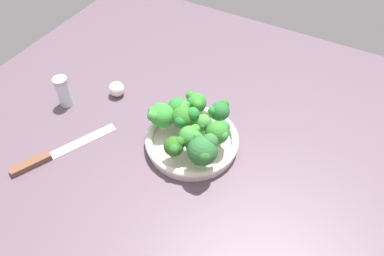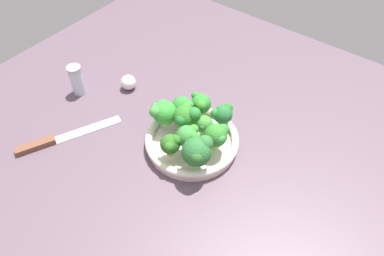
{
  "view_description": "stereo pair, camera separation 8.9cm",
  "coord_description": "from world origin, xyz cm",
  "px_view_note": "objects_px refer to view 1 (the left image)",
  "views": [
    {
      "loc": [
        -31.5,
        49.71,
        71.68
      ],
      "look_at": [
        -1.84,
        -3.56,
        6.33
      ],
      "focal_mm": 35.38,
      "sensor_mm": 36.0,
      "label": 1
    },
    {
      "loc": [
        -38.96,
        44.81,
        71.68
      ],
      "look_at": [
        -1.84,
        -3.56,
        6.33
      ],
      "focal_mm": 35.38,
      "sensor_mm": 36.0,
      "label": 2
    }
  ],
  "objects_px": {
    "broccoli_floret_7": "(192,136)",
    "knife": "(51,155)",
    "broccoli_floret_5": "(218,133)",
    "pepper_shaker": "(65,90)",
    "broccoli_floret_1": "(174,147)",
    "broccoli_floret_8": "(204,150)",
    "broccoli_floret_3": "(161,115)",
    "broccoli_floret_9": "(203,123)",
    "broccoli_floret_0": "(184,118)",
    "bowl": "(192,141)",
    "broccoli_floret_4": "(179,108)",
    "garlic_bulb": "(116,89)",
    "broccoli_floret_2": "(220,111)",
    "broccoli_floret_6": "(196,103)"
  },
  "relations": [
    {
      "from": "broccoli_floret_7",
      "to": "knife",
      "type": "height_order",
      "value": "broccoli_floret_7"
    },
    {
      "from": "broccoli_floret_5",
      "to": "pepper_shaker",
      "type": "xyz_separation_m",
      "value": [
        0.44,
        0.04,
        -0.03
      ]
    },
    {
      "from": "broccoli_floret_1",
      "to": "broccoli_floret_8",
      "type": "distance_m",
      "value": 0.07
    },
    {
      "from": "broccoli_floret_3",
      "to": "broccoli_floret_9",
      "type": "relative_size",
      "value": 1.35
    },
    {
      "from": "broccoli_floret_1",
      "to": "broccoli_floret_8",
      "type": "height_order",
      "value": "broccoli_floret_8"
    },
    {
      "from": "broccoli_floret_3",
      "to": "knife",
      "type": "height_order",
      "value": "broccoli_floret_3"
    },
    {
      "from": "broccoli_floret_5",
      "to": "broccoli_floret_8",
      "type": "relative_size",
      "value": 0.82
    },
    {
      "from": "broccoli_floret_1",
      "to": "broccoli_floret_0",
      "type": "bearing_deg",
      "value": -74.39
    },
    {
      "from": "bowl",
      "to": "broccoli_floret_4",
      "type": "height_order",
      "value": "broccoli_floret_4"
    },
    {
      "from": "broccoli_floret_3",
      "to": "broccoli_floret_5",
      "type": "height_order",
      "value": "same"
    },
    {
      "from": "knife",
      "to": "broccoli_floret_3",
      "type": "bearing_deg",
      "value": -136.17
    },
    {
      "from": "bowl",
      "to": "broccoli_floret_5",
      "type": "bearing_deg",
      "value": -172.51
    },
    {
      "from": "garlic_bulb",
      "to": "broccoli_floret_4",
      "type": "bearing_deg",
      "value": 173.67
    },
    {
      "from": "broccoli_floret_3",
      "to": "knife",
      "type": "xyz_separation_m",
      "value": [
        0.2,
        0.19,
        -0.07
      ]
    },
    {
      "from": "broccoli_floret_0",
      "to": "pepper_shaker",
      "type": "height_order",
      "value": "broccoli_floret_0"
    },
    {
      "from": "broccoli_floret_4",
      "to": "knife",
      "type": "distance_m",
      "value": 0.33
    },
    {
      "from": "broccoli_floret_5",
      "to": "broccoli_floret_8",
      "type": "height_order",
      "value": "broccoli_floret_8"
    },
    {
      "from": "broccoli_floret_0",
      "to": "broccoli_floret_1",
      "type": "distance_m",
      "value": 0.09
    },
    {
      "from": "broccoli_floret_2",
      "to": "broccoli_floret_5",
      "type": "distance_m",
      "value": 0.07
    },
    {
      "from": "broccoli_floret_0",
      "to": "bowl",
      "type": "bearing_deg",
      "value": 157.78
    },
    {
      "from": "broccoli_floret_8",
      "to": "pepper_shaker",
      "type": "bearing_deg",
      "value": -4.21
    },
    {
      "from": "broccoli_floret_8",
      "to": "broccoli_floret_3",
      "type": "bearing_deg",
      "value": -20.93
    },
    {
      "from": "broccoli_floret_5",
      "to": "broccoli_floret_6",
      "type": "relative_size",
      "value": 1.13
    },
    {
      "from": "broccoli_floret_3",
      "to": "broccoli_floret_5",
      "type": "distance_m",
      "value": 0.15
    },
    {
      "from": "broccoli_floret_0",
      "to": "broccoli_floret_3",
      "type": "xyz_separation_m",
      "value": [
        0.05,
        0.02,
        -0.0
      ]
    },
    {
      "from": "broccoli_floret_2",
      "to": "broccoli_floret_4",
      "type": "bearing_deg",
      "value": 23.04
    },
    {
      "from": "bowl",
      "to": "broccoli_floret_1",
      "type": "height_order",
      "value": "broccoli_floret_1"
    },
    {
      "from": "broccoli_floret_4",
      "to": "broccoli_floret_7",
      "type": "height_order",
      "value": "broccoli_floret_7"
    },
    {
      "from": "broccoli_floret_2",
      "to": "knife",
      "type": "bearing_deg",
      "value": 40.89
    },
    {
      "from": "broccoli_floret_0",
      "to": "knife",
      "type": "height_order",
      "value": "broccoli_floret_0"
    },
    {
      "from": "bowl",
      "to": "broccoli_floret_9",
      "type": "distance_m",
      "value": 0.05
    },
    {
      "from": "broccoli_floret_2",
      "to": "broccoli_floret_9",
      "type": "distance_m",
      "value": 0.05
    },
    {
      "from": "broccoli_floret_7",
      "to": "knife",
      "type": "xyz_separation_m",
      "value": [
        0.3,
        0.17,
        -0.07
      ]
    },
    {
      "from": "broccoli_floret_2",
      "to": "broccoli_floret_0",
      "type": "bearing_deg",
      "value": 45.68
    },
    {
      "from": "broccoli_floret_0",
      "to": "knife",
      "type": "relative_size",
      "value": 0.28
    },
    {
      "from": "broccoli_floret_1",
      "to": "broccoli_floret_7",
      "type": "bearing_deg",
      "value": -118.12
    },
    {
      "from": "broccoli_floret_3",
      "to": "broccoli_floret_8",
      "type": "bearing_deg",
      "value": 159.07
    },
    {
      "from": "broccoli_floret_9",
      "to": "broccoli_floret_2",
      "type": "bearing_deg",
      "value": -114.07
    },
    {
      "from": "broccoli_floret_2",
      "to": "broccoli_floret_5",
      "type": "xyz_separation_m",
      "value": [
        -0.03,
        0.07,
        0.0
      ]
    },
    {
      "from": "broccoli_floret_0",
      "to": "broccoli_floret_2",
      "type": "xyz_separation_m",
      "value": [
        -0.06,
        -0.06,
        -0.0
      ]
    },
    {
      "from": "broccoli_floret_7",
      "to": "pepper_shaker",
      "type": "height_order",
      "value": "broccoli_floret_7"
    },
    {
      "from": "broccoli_floret_5",
      "to": "pepper_shaker",
      "type": "bearing_deg",
      "value": 5.13
    },
    {
      "from": "broccoli_floret_6",
      "to": "broccoli_floret_0",
      "type": "bearing_deg",
      "value": 92.07
    },
    {
      "from": "broccoli_floret_4",
      "to": "knife",
      "type": "xyz_separation_m",
      "value": [
        0.22,
        0.23,
        -0.07
      ]
    },
    {
      "from": "broccoli_floret_7",
      "to": "broccoli_floret_4",
      "type": "bearing_deg",
      "value": -42.88
    },
    {
      "from": "broccoli_floret_1",
      "to": "broccoli_floret_7",
      "type": "distance_m",
      "value": 0.05
    },
    {
      "from": "broccoli_floret_3",
      "to": "bowl",
      "type": "bearing_deg",
      "value": -175.13
    },
    {
      "from": "broccoli_floret_8",
      "to": "broccoli_floret_9",
      "type": "distance_m",
      "value": 0.11
    },
    {
      "from": "broccoli_floret_1",
      "to": "broccoli_floret_3",
      "type": "relative_size",
      "value": 0.85
    },
    {
      "from": "broccoli_floret_4",
      "to": "pepper_shaker",
      "type": "relative_size",
      "value": 0.7
    }
  ]
}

